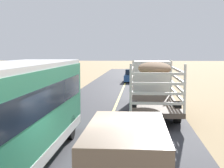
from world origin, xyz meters
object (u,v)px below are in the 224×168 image
Objects in this scene: car_far at (132,76)px; bus at (13,111)px; suv_near at (127,163)px; livestock_truck at (152,80)px.

bus is at bearing -96.11° from car_far.
suv_near is at bearing -89.17° from car_far.
bus is (-3.62, 2.65, 0.66)m from suv_near.
livestock_truck reaches higher than suv_near.
car_far is (-1.58, 18.20, -1.10)m from livestock_truck.
livestock_truck is 2.20× the size of car_far.
car_far is at bearing 94.95° from livestock_truck.
bus reaches higher than livestock_truck.
suv_near is 32.15m from car_far.
suv_near is 1.05× the size of car_far.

